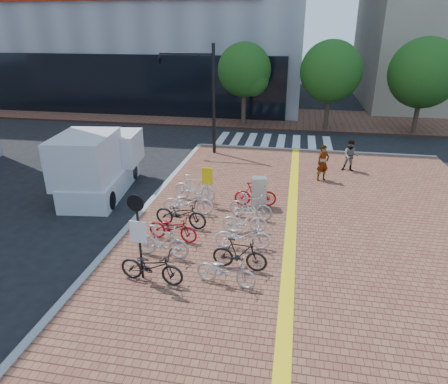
% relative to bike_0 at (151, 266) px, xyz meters
% --- Properties ---
extents(ground, '(120.00, 120.00, 0.00)m').
position_rel_bike_0_xyz_m(ground, '(1.89, 2.59, -0.66)').
color(ground, black).
rests_on(ground, ground).
extents(sidewalk, '(14.00, 34.00, 0.15)m').
position_rel_bike_0_xyz_m(sidewalk, '(4.89, -2.41, -0.59)').
color(sidewalk, brown).
rests_on(sidewalk, ground).
extents(tactile_strip, '(0.40, 34.00, 0.01)m').
position_rel_bike_0_xyz_m(tactile_strip, '(3.89, -2.41, -0.51)').
color(tactile_strip, yellow).
rests_on(tactile_strip, sidewalk).
extents(kerb_west, '(0.25, 34.00, 0.15)m').
position_rel_bike_0_xyz_m(kerb_west, '(-2.11, -2.41, -0.59)').
color(kerb_west, gray).
rests_on(kerb_west, ground).
extents(kerb_north, '(14.00, 0.25, 0.15)m').
position_rel_bike_0_xyz_m(kerb_north, '(4.89, 14.59, -0.59)').
color(kerb_north, gray).
rests_on(kerb_north, ground).
extents(far_sidewalk, '(70.00, 8.00, 0.15)m').
position_rel_bike_0_xyz_m(far_sidewalk, '(1.89, 23.59, -0.59)').
color(far_sidewalk, brown).
rests_on(far_sidewalk, ground).
extents(crosswalk, '(7.50, 4.00, 0.01)m').
position_rel_bike_0_xyz_m(crosswalk, '(2.39, 16.59, -0.66)').
color(crosswalk, silver).
rests_on(crosswalk, ground).
extents(street_trees, '(16.20, 4.60, 6.35)m').
position_rel_bike_0_xyz_m(street_trees, '(6.93, 20.04, 3.44)').
color(street_trees, '#38281E').
rests_on(street_trees, far_sidewalk).
extents(bike_0, '(2.00, 0.86, 1.02)m').
position_rel_bike_0_xyz_m(bike_0, '(0.00, 0.00, 0.00)').
color(bike_0, black).
rests_on(bike_0, sidewalk).
extents(bike_1, '(1.87, 0.69, 1.10)m').
position_rel_bike_0_xyz_m(bike_1, '(-0.15, 1.37, 0.04)').
color(bike_1, '#B9B9BE').
rests_on(bike_1, sidewalk).
extents(bike_2, '(1.87, 0.87, 0.95)m').
position_rel_bike_0_xyz_m(bike_2, '(-0.13, 2.47, -0.04)').
color(bike_2, '#AB0C1C').
rests_on(bike_2, sidewalk).
extents(bike_3, '(2.06, 0.92, 1.05)m').
position_rel_bike_0_xyz_m(bike_3, '(-0.14, 3.50, 0.01)').
color(bike_3, black).
rests_on(bike_3, sidewalk).
extents(bike_4, '(2.05, 0.89, 1.04)m').
position_rel_bike_0_xyz_m(bike_4, '(-0.15, 4.59, 0.01)').
color(bike_4, silver).
rests_on(bike_4, sidewalk).
extents(bike_5, '(1.96, 0.82, 1.14)m').
position_rel_bike_0_xyz_m(bike_5, '(-0.25, 5.95, 0.06)').
color(bike_5, white).
rests_on(bike_5, sidewalk).
extents(bike_6, '(1.86, 0.87, 0.94)m').
position_rel_bike_0_xyz_m(bike_6, '(2.14, 0.25, -0.04)').
color(bike_6, '#B3B3B8').
rests_on(bike_6, sidewalk).
extents(bike_7, '(1.75, 0.64, 1.03)m').
position_rel_bike_0_xyz_m(bike_7, '(2.40, 1.12, 0.00)').
color(bike_7, black).
rests_on(bike_7, sidewalk).
extents(bike_8, '(1.92, 0.84, 0.98)m').
position_rel_bike_0_xyz_m(bike_8, '(2.33, 2.35, -0.02)').
color(bike_8, silver).
rests_on(bike_8, sidewalk).
extents(bike_9, '(1.66, 0.66, 0.97)m').
position_rel_bike_0_xyz_m(bike_9, '(2.22, 3.47, -0.03)').
color(bike_9, silver).
rests_on(bike_9, sidewalk).
extents(bike_10, '(1.81, 0.84, 1.05)m').
position_rel_bike_0_xyz_m(bike_10, '(2.31, 4.63, 0.01)').
color(bike_10, '#A8A7AC').
rests_on(bike_10, sidewalk).
extents(bike_11, '(1.77, 0.68, 1.04)m').
position_rel_bike_0_xyz_m(bike_11, '(2.36, 5.85, 0.01)').
color(bike_11, '#B20C18').
rests_on(bike_11, sidewalk).
extents(pedestrian_a, '(0.76, 0.68, 1.75)m').
position_rel_bike_0_xyz_m(pedestrian_a, '(5.19, 9.42, 0.36)').
color(pedestrian_a, gray).
rests_on(pedestrian_a, sidewalk).
extents(pedestrian_b, '(0.83, 0.67, 1.60)m').
position_rel_bike_0_xyz_m(pedestrian_b, '(6.65, 11.08, 0.29)').
color(pedestrian_b, '#454A58').
rests_on(pedestrian_b, sidewalk).
extents(utility_box, '(0.66, 0.55, 1.27)m').
position_rel_bike_0_xyz_m(utility_box, '(2.50, 5.81, 0.12)').
color(utility_box, '#ACADB1').
rests_on(utility_box, sidewalk).
extents(yellow_sign, '(0.45, 0.13, 1.64)m').
position_rel_bike_0_xyz_m(yellow_sign, '(0.41, 5.56, 0.63)').
color(yellow_sign, '#B7B7BC').
rests_on(yellow_sign, sidewalk).
extents(notice_sign, '(0.50, 0.12, 2.69)m').
position_rel_bike_0_xyz_m(notice_sign, '(-0.35, 0.10, 1.19)').
color(notice_sign, black).
rests_on(notice_sign, sidewalk).
extents(traffic_light_pole, '(3.27, 1.26, 6.09)m').
position_rel_bike_0_xyz_m(traffic_light_pole, '(-2.26, 12.95, 3.69)').
color(traffic_light_pole, black).
rests_on(traffic_light_pole, sidewalk).
extents(box_truck, '(2.77, 5.24, 2.89)m').
position_rel_bike_0_xyz_m(box_truck, '(-4.70, 6.31, 0.70)').
color(box_truck, silver).
rests_on(box_truck, ground).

